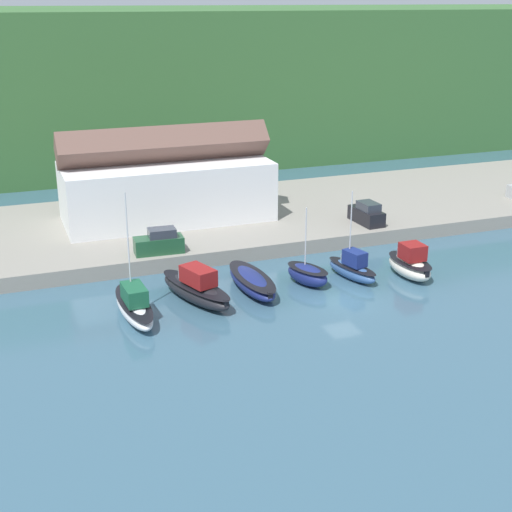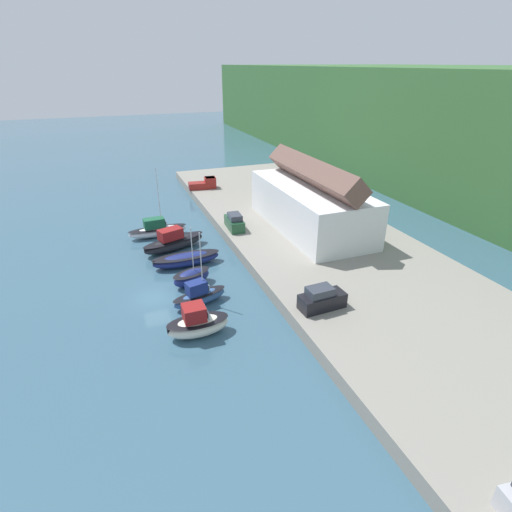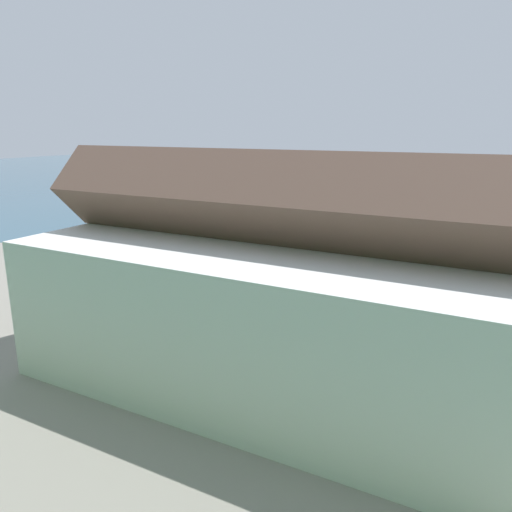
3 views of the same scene
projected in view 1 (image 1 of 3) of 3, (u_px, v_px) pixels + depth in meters
ground_plane at (344, 301)px, 55.09m from camera, size 320.00×320.00×0.00m
hillside_backdrop at (133, 71)px, 121.86m from camera, size 240.00×73.27×20.53m
quay_promenade at (249, 217)px, 73.80m from camera, size 90.14×21.69×1.32m
harbor_clubhouse at (167, 186)px, 69.87m from camera, size 20.42×8.92×9.32m
moored_boat_0 at (134, 305)px, 51.89m from camera, size 2.41×7.92×9.29m
moored_boat_1 at (196, 288)px, 54.65m from camera, size 4.86×8.60×2.87m
moored_boat_2 at (252, 282)px, 56.83m from camera, size 2.69×7.98×1.40m
moored_boat_3 at (307, 274)px, 57.97m from camera, size 3.34×4.68×6.46m
moored_boat_4 at (352, 268)px, 59.14m from camera, size 2.91×5.78×7.43m
moored_boat_5 at (410, 264)px, 59.50m from camera, size 2.46×5.40×2.97m
parked_car_0 at (367, 214)px, 69.38m from camera, size 2.00×4.28×2.16m
parked_car_1 at (159, 242)px, 61.30m from camera, size 4.29×2.01×2.16m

